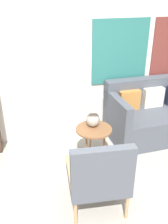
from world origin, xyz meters
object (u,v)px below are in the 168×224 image
Objects in this scene: table_lamp at (93,110)px; couch at (155,115)px; armchair at (100,175)px; side_table at (94,132)px.

couch is at bearing 15.51° from table_lamp.
armchair is 1.00m from side_table.
armchair reaches higher than side_table.
armchair is 2.05× the size of table_lamp.
side_table is at bearing -161.52° from couch.
table_lamp reaches higher than armchair.
table_lamp is (0.26, 1.04, 0.27)m from armchair.
couch is 1.38m from table_lamp.
side_table is (0.25, 0.96, -0.05)m from armchair.
armchair is 1.10m from table_lamp.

